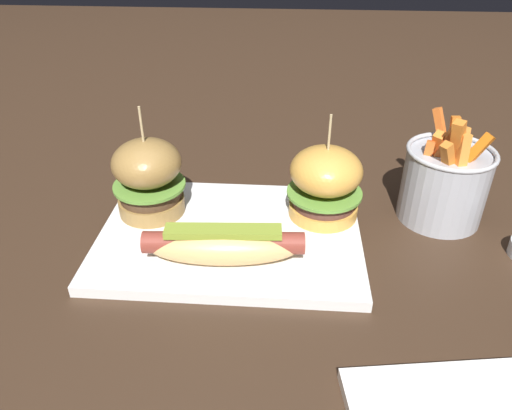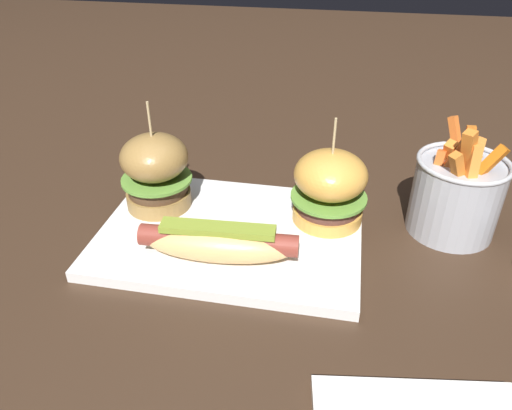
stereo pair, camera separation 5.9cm
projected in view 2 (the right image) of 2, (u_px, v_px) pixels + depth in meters
ground_plane at (231, 238)px, 0.62m from camera, size 3.00×3.00×0.00m
platter_main at (231, 234)px, 0.62m from camera, size 0.32×0.23×0.01m
hot_dog at (219, 242)px, 0.55m from camera, size 0.18×0.06×0.04m
slider_left at (156, 171)px, 0.63m from camera, size 0.09×0.09×0.15m
slider_right at (330, 187)px, 0.61m from camera, size 0.10×0.10×0.14m
fries_bucket at (456, 194)px, 0.61m from camera, size 0.11×0.11×0.15m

